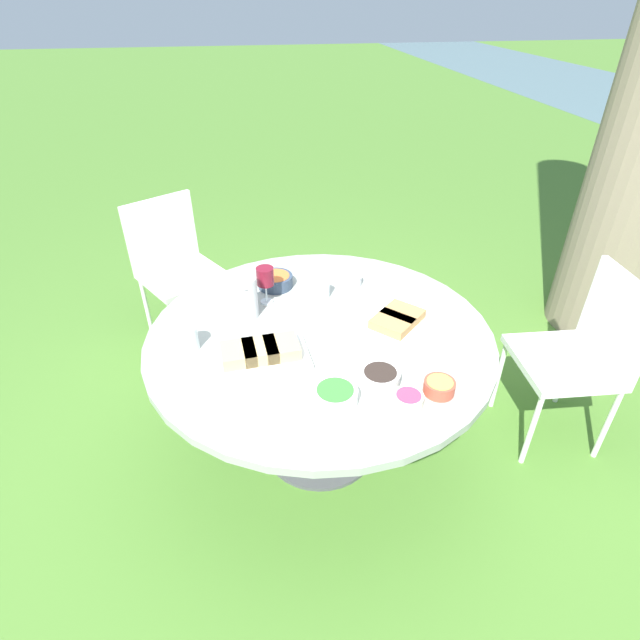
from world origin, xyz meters
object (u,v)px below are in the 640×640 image
chair_near_left (583,348)px  handbag (418,307)px  dining_table (320,349)px  chair_near_right (174,261)px  wine_glass (265,277)px  water_pitcher (246,297)px

chair_near_left → handbag: size_ratio=2.42×
dining_table → chair_near_right: 1.35m
wine_glass → handbag: size_ratio=0.49×
dining_table → wine_glass: bearing=-143.6°
chair_near_left → wine_glass: 1.51m
wine_glass → handbag: (-0.70, 1.04, -0.71)m
dining_table → chair_near_left: (0.09, 1.23, -0.09)m
chair_near_left → chair_near_right: 2.30m
water_pitcher → wine_glass: (-0.10, 0.09, 0.04)m
dining_table → water_pitcher: bearing=-121.3°
dining_table → wine_glass: (-0.28, -0.20, 0.22)m
dining_table → water_pitcher: (-0.18, -0.30, 0.19)m
chair_near_left → handbag: (-1.06, -0.39, -0.40)m
chair_near_right → water_pitcher: (0.96, 0.41, 0.27)m
dining_table → wine_glass: size_ratio=8.21×
water_pitcher → chair_near_left: bearing=80.0°
dining_table → chair_near_right: bearing=-148.1°
chair_near_right → wine_glass: chair_near_right is taller
handbag → dining_table: bearing=-40.6°
water_pitcher → wine_glass: size_ratio=1.06×
chair_near_left → wine_glass: bearing=-104.3°
dining_table → water_pitcher: size_ratio=7.77×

